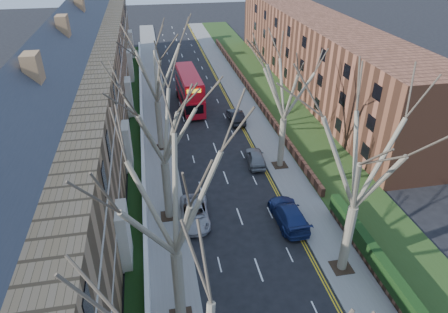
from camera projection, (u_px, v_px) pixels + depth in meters
pavement_left at (155, 108)px, 52.33m from camera, size 3.00×102.00×0.12m
pavement_right at (244, 102)px, 54.29m from camera, size 3.00×102.00×0.12m
terrace_left at (79, 95)px, 41.54m from camera, size 9.70×78.00×13.60m
flats_right at (316, 53)px, 57.09m from camera, size 13.97×54.00×10.00m
front_wall_left at (142, 132)px, 44.98m from camera, size 0.30×78.00×1.00m
grass_verge_right at (275, 99)px, 54.98m from camera, size 6.00×102.00×0.06m
tree_left_mid at (171, 190)px, 19.58m from camera, size 10.50×10.50×14.71m
tree_left_far at (161, 114)px, 28.23m from camera, size 10.15×10.15×14.22m
tree_left_dist at (154, 61)px, 38.27m from camera, size 10.50×10.50×14.71m
tree_right_mid at (365, 150)px, 23.14m from camera, size 10.50×10.50×14.71m
tree_right_far at (287, 77)px, 35.19m from camera, size 10.15×10.15×14.22m
double_decker_bus at (189, 90)px, 52.04m from camera, size 2.99×10.67×4.44m
car_left_far at (195, 213)px, 32.21m from camera, size 2.57×5.06×1.37m
car_right_near at (289, 214)px, 31.99m from camera, size 2.31×5.43×1.56m
car_right_mid at (256, 157)px, 39.92m from camera, size 2.09×4.35×1.43m
car_right_far at (236, 116)px, 48.49m from camera, size 1.59×4.44×1.46m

